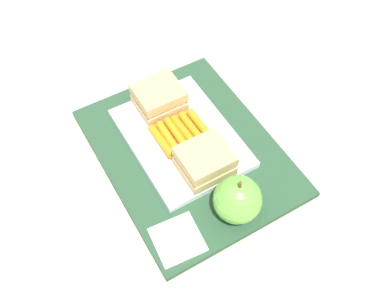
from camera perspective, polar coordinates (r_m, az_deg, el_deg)
The scene contains 8 objects.
ground_plane at distance 0.80m, azimuth -0.45°, elevation -1.15°, with size 2.40×2.40×0.00m, color #B7AD99.
lunchbag_mat at distance 0.80m, azimuth -0.45°, elevation -0.94°, with size 0.36×0.28×0.01m, color #284C33.
food_tray at distance 0.80m, azimuth -1.36°, elevation 0.78°, with size 0.23×0.17×0.01m, color white.
sandwich_half_left at distance 0.82m, azimuth -4.08°, elevation 5.71°, with size 0.07×0.08×0.04m.
sandwich_half_right at distance 0.74m, azimuth 1.59°, elevation -2.11°, with size 0.07×0.08×0.04m.
carrot_sticks_bundle at distance 0.79m, azimuth -1.38°, elevation 1.34°, with size 0.08×0.09×0.02m.
apple at distance 0.70m, azimuth 5.62°, elevation -6.81°, with size 0.07×0.07×0.09m.
paper_napkin at distance 0.71m, azimuth -1.79°, elevation -11.65°, with size 0.07×0.07×0.00m, color white.
Camera 1 is at (0.40, -0.23, 0.66)m, focal length 43.40 mm.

